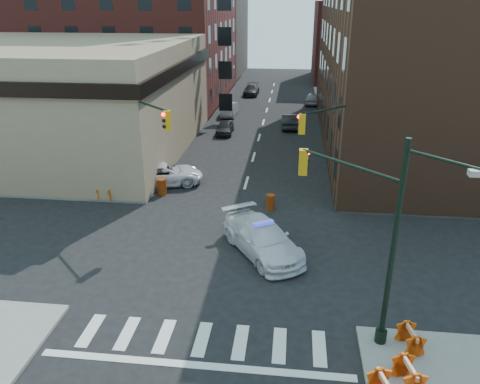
% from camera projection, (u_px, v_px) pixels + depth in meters
% --- Properties ---
extents(ground, '(140.00, 140.00, 0.00)m').
position_uv_depth(ground, '(227.00, 252.00, 24.36)').
color(ground, black).
rests_on(ground, ground).
extents(sidewalk_nw, '(34.00, 54.50, 0.15)m').
position_uv_depth(sidewalk_nw, '(77.00, 107.00, 56.84)').
color(sidewalk_nw, gray).
rests_on(sidewalk_nw, ground).
extents(sidewalk_ne, '(34.00, 54.50, 0.15)m').
position_uv_depth(sidewalk_ne, '(473.00, 117.00, 51.97)').
color(sidewalk_ne, gray).
rests_on(sidewalk_ne, ground).
extents(bank_building, '(22.00, 22.00, 9.00)m').
position_uv_depth(bank_building, '(55.00, 97.00, 39.59)').
color(bank_building, '#977E62').
rests_on(bank_building, ground).
extents(apartment_block, '(25.00, 25.00, 24.00)m').
position_uv_depth(apartment_block, '(124.00, 1.00, 58.46)').
color(apartment_block, maroon).
rests_on(apartment_block, ground).
extents(commercial_row_ne, '(14.00, 34.00, 14.00)m').
position_uv_depth(commercial_row_ne, '(408.00, 63.00, 40.97)').
color(commercial_row_ne, '#4E2E1F').
rests_on(commercial_row_ne, ground).
extents(filler_nw, '(20.00, 18.00, 16.00)m').
position_uv_depth(filler_nw, '(185.00, 26.00, 79.92)').
color(filler_nw, brown).
rests_on(filler_nw, ground).
extents(filler_ne, '(16.00, 16.00, 12.00)m').
position_uv_depth(filler_ne, '(365.00, 42.00, 73.84)').
color(filler_ne, maroon).
rests_on(filler_ne, ground).
extents(signal_pole_se, '(5.40, 5.27, 8.00)m').
position_uv_depth(signal_pole_se, '(369.00, 226.00, 16.89)').
color(signal_pole_se, black).
rests_on(signal_pole_se, sidewalk_se).
extents(signal_pole_nw, '(3.58, 3.67, 8.00)m').
position_uv_depth(signal_pole_nw, '(142.00, 140.00, 28.23)').
color(signal_pole_nw, black).
rests_on(signal_pole_nw, sidewalk_nw).
extents(signal_pole_ne, '(3.67, 3.58, 8.00)m').
position_uv_depth(signal_pole_ne, '(339.00, 146.00, 27.00)').
color(signal_pole_ne, black).
rests_on(signal_pole_ne, sidewalk_ne).
extents(tree_ne_near, '(3.00, 3.00, 4.85)m').
position_uv_depth(tree_ne_near, '(338.00, 95.00, 46.11)').
color(tree_ne_near, black).
rests_on(tree_ne_near, sidewalk_ne).
extents(tree_ne_far, '(3.00, 3.00, 4.85)m').
position_uv_depth(tree_ne_far, '(333.00, 81.00, 53.46)').
color(tree_ne_far, black).
rests_on(tree_ne_far, sidewalk_ne).
extents(police_car, '(5.15, 6.16, 1.69)m').
position_uv_depth(police_car, '(262.00, 238.00, 23.99)').
color(police_car, white).
rests_on(police_car, ground).
extents(pickup, '(5.91, 3.91, 1.51)m').
position_uv_depth(pickup, '(164.00, 174.00, 33.05)').
color(pickup, silver).
rests_on(pickup, ground).
extents(parked_car_wnear, '(1.59, 3.82, 1.29)m').
position_uv_depth(parked_car_wnear, '(225.00, 127.00, 45.55)').
color(parked_car_wnear, black).
rests_on(parked_car_wnear, ground).
extents(parked_car_wfar, '(1.55, 4.34, 1.42)m').
position_uv_depth(parked_car_wfar, '(230.00, 110.00, 52.54)').
color(parked_car_wfar, gray).
rests_on(parked_car_wfar, ground).
extents(parked_car_wdeep, '(2.01, 4.79, 1.38)m').
position_uv_depth(parked_car_wdeep, '(251.00, 90.00, 64.06)').
color(parked_car_wdeep, black).
rests_on(parked_car_wdeep, ground).
extents(parked_car_enear, '(1.71, 4.39, 1.42)m').
position_uv_depth(parked_car_enear, '(289.00, 121.00, 47.63)').
color(parked_car_enear, black).
rests_on(parked_car_enear, ground).
extents(parked_car_efar, '(2.20, 4.38, 1.43)m').
position_uv_depth(parked_car_efar, '(313.00, 98.00, 58.42)').
color(parked_car_efar, '#94989C').
rests_on(parked_car_efar, ground).
extents(pedestrian_a, '(0.68, 0.52, 1.69)m').
position_uv_depth(pedestrian_a, '(143.00, 184.00, 30.67)').
color(pedestrian_a, black).
rests_on(pedestrian_a, sidewalk_nw).
extents(pedestrian_b, '(0.95, 0.78, 1.82)m').
position_uv_depth(pedestrian_b, '(96.00, 172.00, 32.51)').
color(pedestrian_b, black).
rests_on(pedestrian_b, sidewalk_nw).
extents(pedestrian_c, '(0.99, 0.66, 1.57)m').
position_uv_depth(pedestrian_c, '(102.00, 165.00, 34.22)').
color(pedestrian_c, '#1D212C').
rests_on(pedestrian_c, sidewalk_nw).
extents(barrel_road, '(0.68, 0.68, 0.98)m').
position_uv_depth(barrel_road, '(270.00, 202.00, 29.15)').
color(barrel_road, '#C05D09').
rests_on(barrel_road, ground).
extents(barrel_bank, '(0.76, 0.76, 1.11)m').
position_uv_depth(barrel_bank, '(162.00, 187.00, 31.37)').
color(barrel_bank, '#CC6009').
rests_on(barrel_bank, ground).
extents(barricade_se_a, '(0.79, 1.24, 0.87)m').
position_uv_depth(barricade_se_a, '(410.00, 339.00, 17.27)').
color(barricade_se_a, '#D4640A').
rests_on(barricade_se_a, sidewalk_se).
extents(barricade_se_c, '(0.88, 1.35, 0.94)m').
position_uv_depth(barricade_se_c, '(408.00, 375.00, 15.55)').
color(barricade_se_c, '#D5430A').
rests_on(barricade_se_c, sidewalk_se).
extents(barricade_nw_a, '(1.11, 0.62, 0.80)m').
position_uv_depth(barricade_nw_a, '(105.00, 193.00, 30.31)').
color(barricade_nw_a, '#DA540A').
rests_on(barricade_nw_a, sidewalk_nw).
extents(barricade_nw_b, '(1.33, 0.85, 0.92)m').
position_uv_depth(barricade_nw_b, '(120.00, 181.00, 32.16)').
color(barricade_nw_b, '#DC460A').
rests_on(barricade_nw_b, sidewalk_nw).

